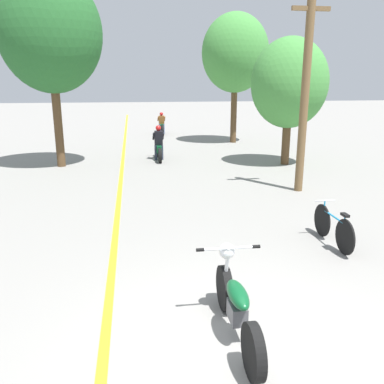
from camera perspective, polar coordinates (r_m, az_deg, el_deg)
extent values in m
plane|color=gray|center=(5.45, 7.04, -21.62)|extent=(120.00, 120.00, 0.00)
cube|color=yellow|center=(16.84, -9.73, 4.02)|extent=(0.14, 48.00, 0.01)
cylinder|color=brown|center=(12.48, 15.57, 13.09)|extent=(0.24, 0.24, 5.77)
cube|color=brown|center=(12.62, 16.38, 23.48)|extent=(1.10, 0.10, 0.12)
cylinder|color=#513A23|center=(16.66, 13.09, 7.58)|extent=(0.32, 0.32, 2.22)
ellipsoid|color=#42893D|center=(16.51, 13.53, 14.64)|extent=(2.97, 2.68, 3.42)
cylinder|color=#513A23|center=(22.20, 5.89, 11.45)|extent=(0.32, 0.32, 3.52)
ellipsoid|color=#42893D|center=(22.19, 6.10, 18.84)|extent=(3.47, 3.12, 3.99)
cylinder|color=#513A23|center=(16.55, -18.34, 9.82)|extent=(0.32, 0.32, 3.75)
ellipsoid|color=#235B28|center=(16.57, -19.29, 20.35)|extent=(3.73, 3.36, 4.29)
cylinder|color=black|center=(6.14, 4.58, -13.26)|extent=(0.12, 0.66, 0.66)
cylinder|color=black|center=(4.95, 8.61, -21.29)|extent=(0.12, 0.66, 0.66)
ellipsoid|color=#0C4723|center=(5.37, 6.43, -14.10)|extent=(0.24, 0.72, 0.20)
cube|color=#4C4C51|center=(5.50, 6.35, -16.41)|extent=(0.20, 0.36, 0.24)
cylinder|color=silver|center=(5.90, 4.85, -10.67)|extent=(0.06, 0.23, 0.72)
cylinder|color=silver|center=(5.68, 5.14, -7.86)|extent=(0.79, 0.04, 0.04)
cylinder|color=black|center=(5.60, 1.16, -8.12)|extent=(0.11, 0.05, 0.05)
cylinder|color=black|center=(5.78, 9.00, -7.57)|extent=(0.11, 0.05, 0.05)
sphere|color=silver|center=(5.79, 4.91, -8.24)|extent=(0.23, 0.23, 0.23)
cylinder|color=black|center=(18.09, -4.83, 5.93)|extent=(0.12, 0.60, 0.60)
cylinder|color=black|center=(16.66, -4.51, 5.11)|extent=(0.12, 0.60, 0.60)
cube|color=#0C4723|center=(17.35, -4.69, 6.12)|extent=(0.20, 0.93, 0.28)
cylinder|color=silver|center=(17.90, -4.85, 7.93)|extent=(0.50, 0.03, 0.03)
cylinder|color=#282D3D|center=(17.32, -5.10, 5.53)|extent=(0.11, 0.11, 0.62)
cylinder|color=#282D3D|center=(17.33, -4.23, 5.55)|extent=(0.11, 0.11, 0.62)
cube|color=black|center=(17.26, -4.72, 7.55)|extent=(0.34, 0.28, 0.62)
cylinder|color=black|center=(17.40, -5.42, 7.80)|extent=(0.08, 0.49, 0.37)
cylinder|color=black|center=(17.42, -4.09, 7.84)|extent=(0.08, 0.49, 0.37)
sphere|color=#B21919|center=(17.25, -4.75, 8.93)|extent=(0.23, 0.23, 0.23)
cylinder|color=black|center=(26.44, -4.38, 8.99)|extent=(0.12, 0.65, 0.65)
cylinder|color=black|center=(25.09, -4.16, 8.65)|extent=(0.12, 0.65, 0.65)
cube|color=#0C4723|center=(25.74, -4.28, 9.22)|extent=(0.20, 0.87, 0.28)
cylinder|color=silver|center=(26.27, -4.40, 10.42)|extent=(0.50, 0.03, 0.03)
cylinder|color=slate|center=(25.71, -4.56, 8.80)|extent=(0.11, 0.11, 0.64)
cylinder|color=slate|center=(25.72, -3.98, 8.81)|extent=(0.11, 0.11, 0.64)
cube|color=brown|center=(25.69, -4.30, 10.07)|extent=(0.34, 0.27, 0.52)
cylinder|color=brown|center=(25.83, -4.78, 10.20)|extent=(0.08, 0.41, 0.32)
cylinder|color=brown|center=(25.85, -3.88, 10.23)|extent=(0.08, 0.41, 0.32)
sphere|color=#B21919|center=(25.69, -4.32, 10.87)|extent=(0.22, 0.22, 0.22)
cylinder|color=black|center=(9.23, 17.79, -3.80)|extent=(0.04, 0.70, 0.70)
cylinder|color=black|center=(8.41, 20.68, -5.94)|extent=(0.04, 0.70, 0.70)
cylinder|color=#197FB2|center=(8.74, 19.31, -3.30)|extent=(0.04, 0.79, 0.04)
cylinder|color=#197FB2|center=(8.41, 20.56, -4.40)|extent=(0.03, 0.03, 0.42)
cube|color=black|center=(8.34, 20.69, -3.04)|extent=(0.10, 0.20, 0.05)
cylinder|color=#197FB2|center=(9.12, 18.04, -2.54)|extent=(0.03, 0.03, 0.46)
cylinder|color=silver|center=(9.05, 18.16, -1.16)|extent=(0.44, 0.03, 0.03)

